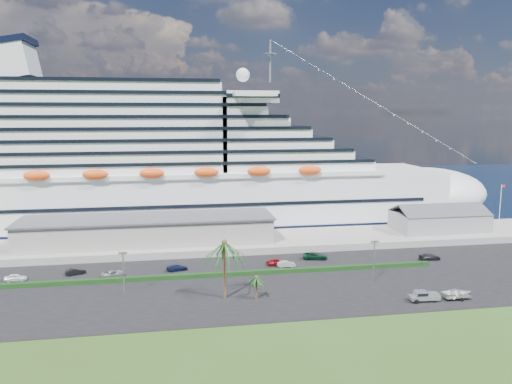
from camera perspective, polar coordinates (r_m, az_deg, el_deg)
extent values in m
plane|color=#314B19|center=(90.18, 3.20, -12.58)|extent=(420.00, 420.00, 0.00)
cube|color=black|center=(100.23, 1.79, -10.27)|extent=(140.00, 38.00, 0.12)
cube|color=gray|center=(127.31, -0.80, -5.66)|extent=(240.00, 20.00, 1.80)
cube|color=black|center=(215.11, -4.48, 0.14)|extent=(420.00, 160.00, 0.02)
cube|color=silver|center=(147.87, -9.93, -0.91)|extent=(160.00, 30.00, 16.00)
ellipsoid|color=silver|center=(167.56, 18.58, -0.08)|extent=(40.00, 30.00, 16.00)
cube|color=black|center=(149.18, -9.86, -3.48)|extent=(164.00, 30.60, 2.40)
cube|color=silver|center=(146.34, -14.90, 7.33)|extent=(128.00, 26.00, 24.80)
cube|color=silver|center=(147.36, -1.19, 10.67)|extent=(14.00, 38.00, 3.20)
cube|color=silver|center=(152.04, -26.04, 13.36)|extent=(11.58, 14.00, 11.58)
cylinder|color=gray|center=(149.26, 1.62, 14.73)|extent=(0.70, 0.70, 12.00)
ellipsoid|color=#EE4E16|center=(130.91, -11.82, 2.09)|extent=(90.00, 2.40, 2.60)
ellipsoid|color=#EE4E16|center=(162.32, -11.42, 3.42)|extent=(90.00, 2.40, 2.60)
cube|color=black|center=(147.73, -9.94, -0.60)|extent=(144.00, 30.40, 0.90)
cube|color=gray|center=(125.12, -12.22, -4.29)|extent=(60.00, 14.00, 6.00)
cube|color=#4C4C54|center=(124.46, -12.27, -2.90)|extent=(61.00, 15.00, 0.40)
cube|color=gray|center=(143.76, 20.17, -3.16)|extent=(24.00, 12.00, 4.80)
cube|color=#4C4C54|center=(140.54, 20.85, -1.97)|extent=(24.00, 6.31, 2.74)
cube|color=#4C4C54|center=(145.64, 19.67, -1.54)|extent=(24.00, 6.31, 2.74)
cylinder|color=silver|center=(152.79, 26.12, -1.46)|extent=(0.16, 0.16, 12.00)
cube|color=red|center=(152.25, 26.42, 0.62)|extent=(1.00, 0.04, 0.70)
cube|color=black|center=(103.57, -3.17, -9.34)|extent=(88.00, 1.10, 0.90)
cylinder|color=gray|center=(94.74, -14.89, -9.15)|extent=(0.24, 0.24, 8.00)
cube|color=gray|center=(93.57, -14.99, -6.76)|extent=(1.60, 0.35, 0.35)
cylinder|color=gray|center=(101.98, 13.33, -7.78)|extent=(0.24, 0.24, 8.00)
cube|color=gray|center=(100.88, 13.41, -5.55)|extent=(1.60, 0.35, 0.35)
cylinder|color=#47301E|center=(90.57, -3.60, -8.95)|extent=(0.54, 0.54, 10.50)
sphere|color=#47301E|center=(89.09, -3.63, -5.74)|extent=(0.98, 0.98, 0.98)
cylinder|color=#47301E|center=(90.90, 0.04, -10.97)|extent=(0.35, 0.35, 4.20)
sphere|color=#47301E|center=(90.20, 0.04, -9.72)|extent=(0.73, 0.73, 0.73)
imported|color=white|center=(111.26, -25.78, -8.80)|extent=(4.24, 1.75, 1.44)
imported|color=black|center=(110.77, -19.94, -8.54)|extent=(4.27, 2.91, 1.33)
imported|color=#909498|center=(107.04, -15.99, -8.95)|extent=(5.28, 3.95, 1.33)
imported|color=#10193B|center=(108.13, -9.01, -8.53)|extent=(4.78, 2.87, 1.30)
imported|color=maroon|center=(110.50, 2.34, -7.98)|extent=(4.59, 2.31, 1.50)
imported|color=silver|center=(109.45, 3.49, -8.22)|extent=(3.97, 1.48, 1.30)
imported|color=#0C3120|center=(115.57, 6.76, -7.25)|extent=(6.06, 3.71, 1.57)
imported|color=black|center=(120.83, 19.23, -7.01)|extent=(5.07, 2.24, 1.45)
cylinder|color=black|center=(93.68, 17.89, -11.84)|extent=(0.80, 0.32, 0.78)
cylinder|color=black|center=(95.22, 17.37, -11.47)|extent=(0.80, 0.32, 0.78)
cylinder|color=black|center=(95.26, 19.76, -11.59)|extent=(0.80, 0.32, 0.78)
cylinder|color=black|center=(96.77, 19.22, -11.23)|extent=(0.80, 0.32, 0.78)
cube|color=#A4A7AB|center=(95.17, 18.66, -11.33)|extent=(5.40, 2.28, 0.69)
cube|color=#A4A7AB|center=(95.69, 19.43, -11.00)|extent=(2.46, 2.05, 0.54)
cube|color=#A4A7AB|center=(94.63, 18.31, -10.98)|extent=(2.26, 1.99, 0.93)
cube|color=black|center=(94.59, 18.31, -10.93)|extent=(2.07, 2.03, 0.54)
cube|color=#A4A7AB|center=(94.09, 17.43, -11.37)|extent=(0.99, 1.91, 0.34)
cube|color=gray|center=(97.99, 21.98, -11.01)|extent=(4.98, 1.91, 0.13)
cylinder|color=gray|center=(96.87, 20.82, -11.17)|extent=(2.37, 0.12, 0.09)
cylinder|color=black|center=(97.53, 22.49, -11.29)|extent=(0.69, 0.25, 0.69)
cylinder|color=black|center=(99.06, 21.89, -10.93)|extent=(0.69, 0.25, 0.69)
imported|color=silver|center=(97.79, 22.00, -10.66)|extent=(5.52, 3.98, 1.13)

